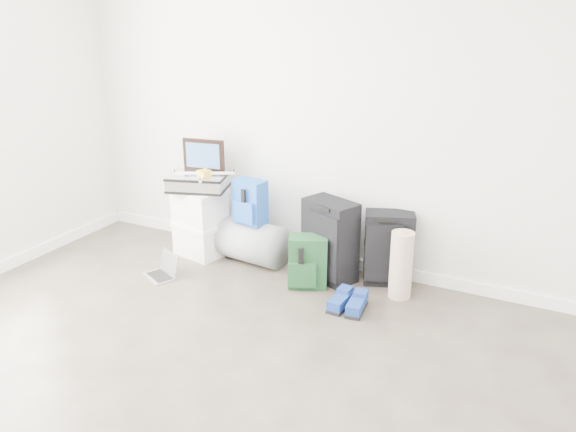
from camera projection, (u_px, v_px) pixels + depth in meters
The scene contains 14 objects.
ground at pixel (120, 428), 3.30m from camera, with size 5.00×5.00×0.00m, color #362D27.
room_envelope at pixel (87, 111), 2.73m from camera, with size 4.52×5.02×2.71m.
boxes_stack at pixel (200, 222), 5.42m from camera, with size 0.49×0.43×0.61m.
briefcase at pixel (198, 182), 5.29m from camera, with size 0.49×0.36×0.14m, color #B2B2B7.
painting at pixel (204, 155), 5.30m from camera, with size 0.38×0.09×0.29m.
drone at pixel (204, 173), 5.21m from camera, with size 0.48×0.48×0.05m.
duffel_bag at pixel (252, 242), 5.31m from camera, with size 0.37×0.37×0.60m, color #94979C.
blue_backpack at pixel (250, 203), 5.16m from camera, with size 0.29×0.23×0.38m.
large_suitcase at pixel (330, 241), 4.93m from camera, with size 0.50×0.41×0.67m.
green_backpack at pixel (307, 263), 4.84m from camera, with size 0.35×0.32×0.43m.
carry_on at pixel (388, 248), 4.88m from camera, with size 0.44×0.37×0.60m.
shoes at pixel (349, 304), 4.53m from camera, with size 0.26×0.30×0.10m.
rolled_rug at pixel (401, 265), 4.65m from camera, with size 0.18×0.18×0.54m, color tan.
laptop at pixel (163, 271), 5.07m from camera, with size 0.33×0.30×0.20m.
Camera 1 is at (2.04, -1.99, 2.22)m, focal length 38.00 mm.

